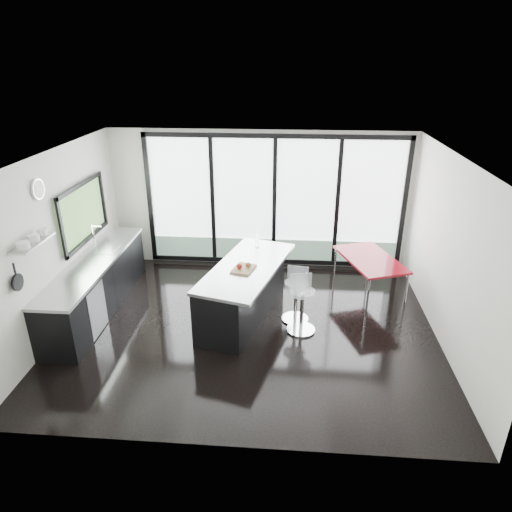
# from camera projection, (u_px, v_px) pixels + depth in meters

# --- Properties ---
(floor) EXTENTS (6.00, 5.00, 0.00)m
(floor) POSITION_uv_depth(u_px,v_px,m) (249.00, 327.00, 7.49)
(floor) COLOR black
(floor) RESTS_ON ground
(ceiling) EXTENTS (6.00, 5.00, 0.00)m
(ceiling) POSITION_uv_depth(u_px,v_px,m) (247.00, 157.00, 6.36)
(ceiling) COLOR white
(ceiling) RESTS_ON wall_back
(wall_back) EXTENTS (6.00, 0.09, 2.80)m
(wall_back) POSITION_uv_depth(u_px,v_px,m) (273.00, 207.00, 9.20)
(wall_back) COLOR silver
(wall_back) RESTS_ON ground
(wall_front) EXTENTS (6.00, 0.00, 2.80)m
(wall_front) POSITION_uv_depth(u_px,v_px,m) (225.00, 344.00, 4.65)
(wall_front) COLOR silver
(wall_front) RESTS_ON ground
(wall_left) EXTENTS (0.26, 5.00, 2.80)m
(wall_left) POSITION_uv_depth(u_px,v_px,m) (65.00, 227.00, 7.32)
(wall_left) COLOR silver
(wall_left) RESTS_ON ground
(wall_right) EXTENTS (0.00, 5.00, 2.80)m
(wall_right) POSITION_uv_depth(u_px,v_px,m) (451.00, 255.00, 6.71)
(wall_right) COLOR silver
(wall_right) RESTS_ON ground
(counter_cabinets) EXTENTS (0.69, 3.24, 1.36)m
(counter_cabinets) POSITION_uv_depth(u_px,v_px,m) (96.00, 285.00, 7.86)
(counter_cabinets) COLOR black
(counter_cabinets) RESTS_ON floor
(island) EXTENTS (1.56, 2.50, 1.23)m
(island) POSITION_uv_depth(u_px,v_px,m) (243.00, 290.00, 7.65)
(island) COLOR black
(island) RESTS_ON floor
(bar_stool_near) EXTENTS (0.55, 0.55, 0.73)m
(bar_stool_near) POSITION_uv_depth(u_px,v_px,m) (302.00, 311.00, 7.25)
(bar_stool_near) COLOR silver
(bar_stool_near) RESTS_ON floor
(bar_stool_far) EXTENTS (0.50, 0.50, 0.71)m
(bar_stool_far) POSITION_uv_depth(u_px,v_px,m) (296.00, 301.00, 7.56)
(bar_stool_far) COLOR silver
(bar_stool_far) RESTS_ON floor
(red_table) EXTENTS (1.25, 1.63, 0.77)m
(red_table) POSITION_uv_depth(u_px,v_px,m) (368.00, 278.00, 8.29)
(red_table) COLOR maroon
(red_table) RESTS_ON floor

